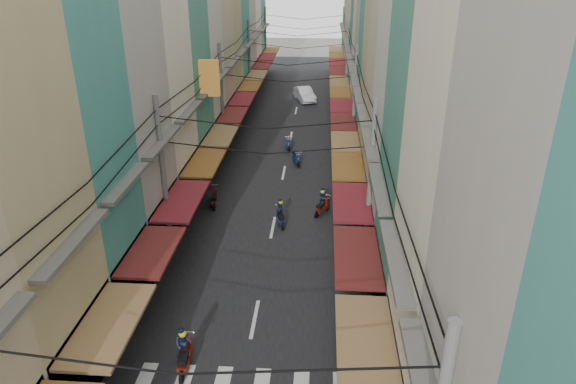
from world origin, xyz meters
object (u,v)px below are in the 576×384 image
at_px(market_umbrella, 471,384).
at_px(bicycle, 416,308).
at_px(white_car, 304,101).
at_px(traffic_sign, 368,244).

bearing_deg(market_umbrella, bicycle, 92.97).
bearing_deg(bicycle, market_umbrella, -173.15).
relative_size(white_car, traffic_sign, 1.74).
bearing_deg(traffic_sign, bicycle, -40.55).
bearing_deg(traffic_sign, white_car, 97.10).
relative_size(bicycle, traffic_sign, 0.59).
height_order(bicycle, market_umbrella, market_umbrella).
bearing_deg(bicycle, white_car, 13.97).
xyz_separation_m(bicycle, market_umbrella, (0.34, -6.55, 2.27)).
relative_size(market_umbrella, traffic_sign, 0.91).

